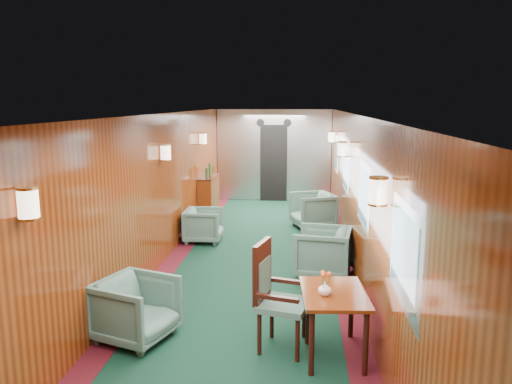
# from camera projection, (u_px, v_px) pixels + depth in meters

# --- Properties ---
(room) EXTENTS (12.00, 12.10, 2.40)m
(room) POSITION_uv_depth(u_px,v_px,m) (251.00, 168.00, 7.22)
(room) COLOR #0D2F20
(room) RESTS_ON ground
(bulkhead) EXTENTS (2.98, 0.17, 2.39)m
(bulkhead) POSITION_uv_depth(u_px,v_px,m) (274.00, 156.00, 13.09)
(bulkhead) COLOR silver
(bulkhead) RESTS_ON ground
(windows_right) EXTENTS (0.02, 8.60, 0.80)m
(windows_right) POSITION_uv_depth(u_px,v_px,m) (353.00, 179.00, 7.36)
(windows_right) COLOR silver
(windows_right) RESTS_ON ground
(wall_sconces) EXTENTS (2.97, 7.97, 0.25)m
(wall_sconces) POSITION_uv_depth(u_px,v_px,m) (255.00, 153.00, 7.74)
(wall_sconces) COLOR #FFE8C6
(wall_sconces) RESTS_ON ground
(dining_table) EXTENTS (0.71, 0.96, 0.69)m
(dining_table) POSITION_uv_depth(u_px,v_px,m) (334.00, 302.00, 5.06)
(dining_table) COLOR #6B2B0E
(dining_table) RESTS_ON ground
(side_chair) EXTENTS (0.62, 0.64, 1.15)m
(side_chair) POSITION_uv_depth(u_px,v_px,m) (274.00, 291.00, 5.21)
(side_chair) COLOR #1D443F
(side_chair) RESTS_ON ground
(credenza) EXTENTS (0.33, 1.06, 1.23)m
(credenza) POSITION_uv_depth(u_px,v_px,m) (209.00, 197.00, 11.19)
(credenza) COLOR #6B2B0E
(credenza) RESTS_ON ground
(flower_vase) EXTENTS (0.15, 0.15, 0.14)m
(flower_vase) POSITION_uv_depth(u_px,v_px,m) (325.00, 288.00, 4.95)
(flower_vase) COLOR white
(flower_vase) RESTS_ON dining_table
(armchair_left_near) EXTENTS (0.97, 0.96, 0.70)m
(armchair_left_near) POSITION_uv_depth(u_px,v_px,m) (136.00, 309.00, 5.44)
(armchair_left_near) COLOR #1D443F
(armchair_left_near) RESTS_ON ground
(armchair_left_far) EXTENTS (0.70, 0.68, 0.63)m
(armchair_left_far) POSITION_uv_depth(u_px,v_px,m) (204.00, 225.00, 9.29)
(armchair_left_far) COLOR #1D443F
(armchair_left_far) RESTS_ON ground
(armchair_right_near) EXTENTS (0.93, 0.91, 0.74)m
(armchair_right_near) POSITION_uv_depth(u_px,v_px,m) (322.00, 252.00, 7.44)
(armchair_right_near) COLOR #1D443F
(armchair_right_near) RESTS_ON ground
(armchair_right_far) EXTENTS (1.03, 1.01, 0.74)m
(armchair_right_far) POSITION_uv_depth(u_px,v_px,m) (313.00, 210.00, 10.32)
(armchair_right_far) COLOR #1D443F
(armchair_right_far) RESTS_ON ground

